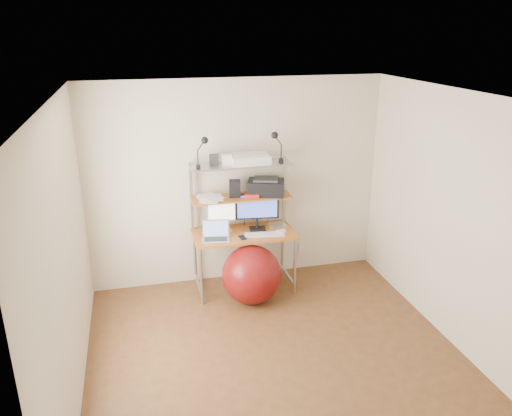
# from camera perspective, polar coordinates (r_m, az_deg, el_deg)

# --- Properties ---
(room) EXTENTS (3.60, 3.60, 3.60)m
(room) POSITION_cam_1_polar(r_m,az_deg,el_deg) (4.43, 2.68, -3.76)
(room) COLOR brown
(room) RESTS_ON ground
(computer_desk) EXTENTS (1.20, 0.60, 1.57)m
(computer_desk) POSITION_cam_1_polar(r_m,az_deg,el_deg) (5.89, -1.55, -0.67)
(computer_desk) COLOR #BB6C24
(computer_desk) RESTS_ON ground
(desktop) EXTENTS (1.20, 0.60, 0.00)m
(desktop) POSITION_cam_1_polar(r_m,az_deg,el_deg) (5.92, -1.40, -2.83)
(desktop) COLOR #BB6C24
(desktop) RESTS_ON computer_desk
(mid_shelf) EXTENTS (1.18, 0.34, 0.00)m
(mid_shelf) POSITION_cam_1_polar(r_m,az_deg,el_deg) (5.89, -1.71, 1.34)
(mid_shelf) COLOR #BB6C24
(mid_shelf) RESTS_ON computer_desk
(top_shelf) EXTENTS (1.18, 0.34, 0.00)m
(top_shelf) POSITION_cam_1_polar(r_m,az_deg,el_deg) (5.77, -1.75, 5.10)
(top_shelf) COLOR #A9A9AE
(top_shelf) RESTS_ON computer_desk
(floor) EXTENTS (3.60, 3.60, 0.00)m
(floor) POSITION_cam_1_polar(r_m,az_deg,el_deg) (5.07, 2.44, -16.80)
(floor) COLOR brown
(floor) RESTS_ON ground
(wall_outlet) EXTENTS (0.08, 0.01, 0.12)m
(wall_outlet) POSITION_cam_1_polar(r_m,az_deg,el_deg) (6.61, 5.19, -4.51)
(wall_outlet) COLOR silver
(wall_outlet) RESTS_ON room
(monitor_silver) EXTENTS (0.40, 0.14, 0.44)m
(monitor_silver) POSITION_cam_1_polar(r_m,az_deg,el_deg) (5.91, -3.78, -0.45)
(monitor_silver) COLOR silver
(monitor_silver) RESTS_ON desktop
(monitor_black) EXTENTS (0.53, 0.17, 0.53)m
(monitor_black) POSITION_cam_1_polar(r_m,az_deg,el_deg) (5.93, 0.12, -0.01)
(monitor_black) COLOR black
(monitor_black) RESTS_ON desktop
(laptop) EXTENTS (0.35, 0.30, 0.27)m
(laptop) POSITION_cam_1_polar(r_m,az_deg,el_deg) (5.74, -4.62, -3.12)
(laptop) COLOR silver
(laptop) RESTS_ON desktop
(keyboard) EXTENTS (0.48, 0.19, 0.01)m
(keyboard) POSITION_cam_1_polar(r_m,az_deg,el_deg) (5.85, 0.98, -3.04)
(keyboard) COLOR silver
(keyboard) RESTS_ON desktop
(mouse) EXTENTS (0.11, 0.08, 0.03)m
(mouse) POSITION_cam_1_polar(r_m,az_deg,el_deg) (5.92, 2.90, -2.69)
(mouse) COLOR silver
(mouse) RESTS_ON desktop
(mac_mini) EXTENTS (0.20, 0.20, 0.04)m
(mac_mini) POSITION_cam_1_polar(r_m,az_deg,el_deg) (6.09, 2.52, -1.98)
(mac_mini) COLOR silver
(mac_mini) RESTS_ON desktop
(phone) EXTENTS (0.09, 0.13, 0.01)m
(phone) POSITION_cam_1_polar(r_m,az_deg,el_deg) (5.77, -1.56, -3.39)
(phone) COLOR black
(phone) RESTS_ON desktop
(printer) EXTENTS (0.50, 0.41, 0.20)m
(printer) POSITION_cam_1_polar(r_m,az_deg,el_deg) (5.93, 1.15, 2.44)
(printer) COLOR black
(printer) RESTS_ON mid_shelf
(nas_cube) EXTENTS (0.16, 0.16, 0.19)m
(nas_cube) POSITION_cam_1_polar(r_m,az_deg,el_deg) (5.86, -2.43, 2.24)
(nas_cube) COLOR black
(nas_cube) RESTS_ON mid_shelf
(red_box) EXTENTS (0.19, 0.14, 0.05)m
(red_box) POSITION_cam_1_polar(r_m,az_deg,el_deg) (5.85, -0.50, 1.46)
(red_box) COLOR #B5241C
(red_box) RESTS_ON mid_shelf
(scanner) EXTENTS (0.45, 0.30, 0.12)m
(scanner) POSITION_cam_1_polar(r_m,az_deg,el_deg) (5.77, -0.74, 5.66)
(scanner) COLOR silver
(scanner) RESTS_ON top_shelf
(box_white) EXTENTS (0.11, 0.09, 0.13)m
(box_white) POSITION_cam_1_polar(r_m,az_deg,el_deg) (5.69, -3.36, 5.51)
(box_white) COLOR silver
(box_white) RESTS_ON top_shelf
(box_grey) EXTENTS (0.12, 0.12, 0.11)m
(box_grey) POSITION_cam_1_polar(r_m,az_deg,el_deg) (5.76, -4.82, 5.56)
(box_grey) COLOR #2D2D30
(box_grey) RESTS_ON top_shelf
(clip_lamp_left) EXTENTS (0.14, 0.08, 0.36)m
(clip_lamp_left) POSITION_cam_1_polar(r_m,az_deg,el_deg) (5.53, -6.05, 7.11)
(clip_lamp_left) COLOR black
(clip_lamp_left) RESTS_ON top_shelf
(clip_lamp_right) EXTENTS (0.15, 0.08, 0.37)m
(clip_lamp_right) POSITION_cam_1_polar(r_m,az_deg,el_deg) (5.73, 2.31, 7.75)
(clip_lamp_right) COLOR black
(clip_lamp_right) RESTS_ON top_shelf
(exercise_ball) EXTENTS (0.69, 0.69, 0.69)m
(exercise_ball) POSITION_cam_1_polar(r_m,az_deg,el_deg) (5.80, -0.49, -7.62)
(exercise_ball) COLOR maroon
(exercise_ball) RESTS_ON floor
(paper_stack) EXTENTS (0.33, 0.42, 0.02)m
(paper_stack) POSITION_cam_1_polar(r_m,az_deg,el_deg) (5.82, -5.27, 1.15)
(paper_stack) COLOR white
(paper_stack) RESTS_ON mid_shelf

